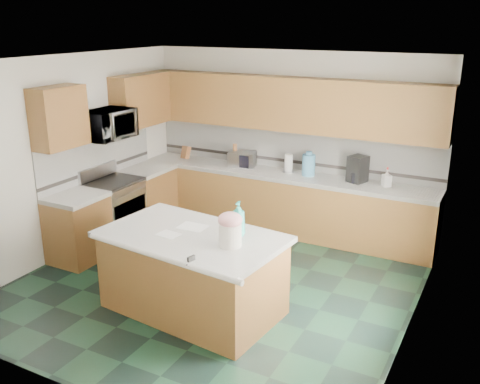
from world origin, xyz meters
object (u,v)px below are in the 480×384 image
Objects in this scene: knife_block at (186,152)px; toaster_oven at (242,159)px; soap_bottle_island at (239,219)px; island_top at (192,237)px; treat_jar at (230,235)px; coffee_maker at (358,169)px; island_base at (193,275)px.

toaster_oven reaches higher than knife_block.
island_top is at bearing -162.52° from soap_bottle_island.
coffee_maker is (0.52, 2.80, 0.07)m from treat_jar.
treat_jar reaches higher than island_base.
soap_bottle_island is 3.39m from knife_block.
island_base is 0.46m from island_top.
treat_jar is at bearing -1.83° from island_base.
knife_block reaches higher than island_top.
island_base is 4.60× the size of toaster_oven.
island_top is at bearing 169.21° from treat_jar.
island_base is 0.95× the size of island_top.
island_base is 8.91× the size of knife_block.
soap_bottle_island reaches higher than treat_jar.
island_base is 7.63× the size of treat_jar.
island_top is (0.00, 0.00, 0.46)m from island_base.
treat_jar is 0.65× the size of coffee_maker.
knife_block is (-2.36, 2.77, -0.02)m from treat_jar.
island_top is 0.54m from treat_jar.
island_base is 4.94× the size of coffee_maker.
island_top is 3.27m from knife_block.
toaster_oven is (-0.79, 2.70, 0.61)m from island_base.
knife_block is 2.88m from coffee_maker.
soap_bottle_island is 0.94× the size of toaster_oven.
island_base is at bearing -46.24° from knife_block.
coffee_maker reaches higher than knife_block.
coffee_maker reaches higher than island_top.
knife_block is at bearing 130.30° from island_top.
treat_jar is (0.52, -0.07, 0.61)m from island_base.
island_base is 0.80m from treat_jar.
treat_jar is at bearing -79.61° from toaster_oven.
treat_jar is 3.06m from toaster_oven.
island_top is 2.93m from coffee_maker.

